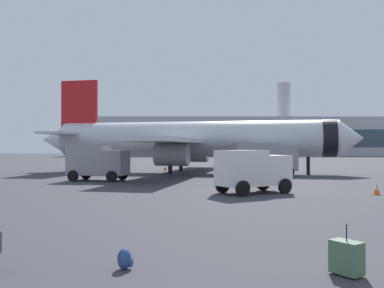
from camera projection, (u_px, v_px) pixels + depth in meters
name	position (u px, v px, depth m)	size (l,w,h in m)	color
airplane_at_gate	(192.00, 139.00, 44.21)	(35.54, 32.29, 10.50)	silver
service_truck	(98.00, 161.00, 33.82)	(5.16, 3.38, 2.90)	gray
fuel_truck	(264.00, 158.00, 39.76)	(6.18, 3.14, 3.20)	gray
cargo_van	(253.00, 169.00, 24.44)	(4.82, 3.92, 2.60)	white
safety_cone_near	(112.00, 172.00, 41.22)	(0.44, 0.44, 0.60)	#F2590C
safety_cone_mid	(377.00, 189.00, 23.83)	(0.44, 0.44, 0.60)	#F2590C
safety_cone_far	(165.00, 168.00, 49.63)	(0.44, 0.44, 0.62)	#F2590C
safety_cone_outer	(267.00, 183.00, 28.05)	(0.44, 0.44, 0.69)	#F2590C
rolling_suitcase	(347.00, 257.00, 8.73)	(0.70, 0.75, 1.10)	#476B4C
traveller_backpack	(125.00, 259.00, 9.18)	(0.36, 0.40, 0.48)	navy
terminal_building	(232.00, 137.00, 137.83)	(104.40, 17.52, 24.70)	#B2B2B7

